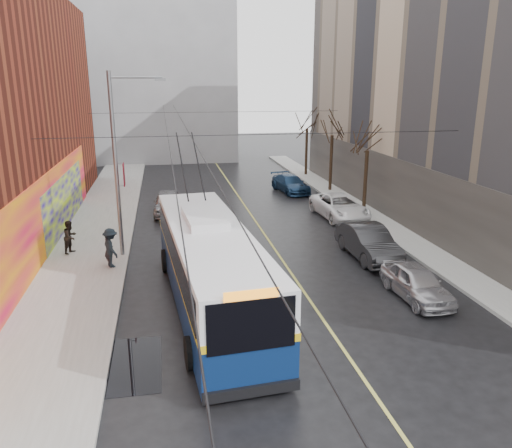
{
  "coord_description": "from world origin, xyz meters",
  "views": [
    {
      "loc": [
        -4.03,
        -14.53,
        8.53
      ],
      "look_at": [
        -0.18,
        6.14,
        2.5
      ],
      "focal_mm": 35.0,
      "sensor_mm": 36.0,
      "label": 1
    }
  ],
  "objects_px": {
    "trolleybus": "(210,265)",
    "parked_car_b": "(368,242)",
    "tree_mid": "(333,125)",
    "tree_near": "(368,139)",
    "tree_far": "(307,120)",
    "pedestrian_a": "(109,249)",
    "streetlight_pole": "(119,161)",
    "parked_car_a": "(417,283)",
    "parked_car_c": "(340,206)",
    "parked_car_d": "(290,184)",
    "pedestrian_c": "(111,248)",
    "pedestrian_b": "(70,237)",
    "following_car": "(168,202)"
  },
  "relations": [
    {
      "from": "pedestrian_a",
      "to": "tree_near",
      "type": "bearing_deg",
      "value": -85.46
    },
    {
      "from": "tree_far",
      "to": "trolleybus",
      "type": "distance_m",
      "value": 29.07
    },
    {
      "from": "parked_car_b",
      "to": "tree_mid",
      "type": "bearing_deg",
      "value": 76.82
    },
    {
      "from": "tree_far",
      "to": "parked_car_c",
      "type": "distance_m",
      "value": 15.58
    },
    {
      "from": "tree_mid",
      "to": "parked_car_b",
      "type": "xyz_separation_m",
      "value": [
        -3.2,
        -15.33,
        -4.44
      ]
    },
    {
      "from": "parked_car_b",
      "to": "pedestrian_a",
      "type": "relative_size",
      "value": 2.96
    },
    {
      "from": "parked_car_a",
      "to": "pedestrian_c",
      "type": "bearing_deg",
      "value": 153.94
    },
    {
      "from": "parked_car_a",
      "to": "parked_car_c",
      "type": "distance_m",
      "value": 12.54
    },
    {
      "from": "parked_car_b",
      "to": "pedestrian_b",
      "type": "relative_size",
      "value": 2.92
    },
    {
      "from": "tree_far",
      "to": "parked_car_b",
      "type": "height_order",
      "value": "tree_far"
    },
    {
      "from": "pedestrian_a",
      "to": "pedestrian_c",
      "type": "relative_size",
      "value": 0.9
    },
    {
      "from": "tree_mid",
      "to": "pedestrian_b",
      "type": "distance_m",
      "value": 22.09
    },
    {
      "from": "parked_car_b",
      "to": "parked_car_d",
      "type": "xyz_separation_m",
      "value": [
        0.0,
        15.63,
        -0.14
      ]
    },
    {
      "from": "tree_far",
      "to": "pedestrian_a",
      "type": "bearing_deg",
      "value": -126.17
    },
    {
      "from": "streetlight_pole",
      "to": "parked_car_b",
      "type": "distance_m",
      "value": 12.82
    },
    {
      "from": "pedestrian_a",
      "to": "streetlight_pole",
      "type": "bearing_deg",
      "value": -42.88
    },
    {
      "from": "trolleybus",
      "to": "following_car",
      "type": "bearing_deg",
      "value": 90.98
    },
    {
      "from": "following_car",
      "to": "tree_near",
      "type": "bearing_deg",
      "value": -7.62
    },
    {
      "from": "parked_car_a",
      "to": "parked_car_d",
      "type": "bearing_deg",
      "value": 88.13
    },
    {
      "from": "pedestrian_a",
      "to": "tree_mid",
      "type": "bearing_deg",
      "value": -68.35
    },
    {
      "from": "streetlight_pole",
      "to": "tree_far",
      "type": "distance_m",
      "value": 25.09
    },
    {
      "from": "parked_car_b",
      "to": "pedestrian_b",
      "type": "height_order",
      "value": "pedestrian_b"
    },
    {
      "from": "pedestrian_a",
      "to": "pedestrian_c",
      "type": "xyz_separation_m",
      "value": [
        0.11,
        -0.15,
        0.1
      ]
    },
    {
      "from": "tree_near",
      "to": "pedestrian_c",
      "type": "bearing_deg",
      "value": -153.79
    },
    {
      "from": "parked_car_b",
      "to": "following_car",
      "type": "distance_m",
      "value": 14.42
    },
    {
      "from": "parked_car_c",
      "to": "pedestrian_b",
      "type": "height_order",
      "value": "pedestrian_b"
    },
    {
      "from": "trolleybus",
      "to": "parked_car_a",
      "type": "distance_m",
      "value": 8.38
    },
    {
      "from": "following_car",
      "to": "pedestrian_c",
      "type": "distance_m",
      "value": 10.42
    },
    {
      "from": "tree_far",
      "to": "parked_car_d",
      "type": "height_order",
      "value": "tree_far"
    },
    {
      "from": "tree_near",
      "to": "following_car",
      "type": "height_order",
      "value": "tree_near"
    },
    {
      "from": "tree_near",
      "to": "parked_car_b",
      "type": "distance_m",
      "value": 9.85
    },
    {
      "from": "streetlight_pole",
      "to": "tree_near",
      "type": "relative_size",
      "value": 1.41
    },
    {
      "from": "pedestrian_b",
      "to": "pedestrian_c",
      "type": "height_order",
      "value": "pedestrian_c"
    },
    {
      "from": "streetlight_pole",
      "to": "parked_car_a",
      "type": "xyz_separation_m",
      "value": [
        11.94,
        -7.3,
        -4.16
      ]
    },
    {
      "from": "tree_far",
      "to": "parked_car_a",
      "type": "distance_m",
      "value": 27.84
    },
    {
      "from": "parked_car_b",
      "to": "parked_car_d",
      "type": "bearing_deg",
      "value": 88.61
    },
    {
      "from": "tree_mid",
      "to": "trolleybus",
      "type": "distance_m",
      "value": 22.89
    },
    {
      "from": "tree_near",
      "to": "pedestrian_a",
      "type": "bearing_deg",
      "value": -154.38
    },
    {
      "from": "tree_near",
      "to": "parked_car_d",
      "type": "xyz_separation_m",
      "value": [
        -3.2,
        7.3,
        -4.3
      ]
    },
    {
      "from": "trolleybus",
      "to": "parked_car_b",
      "type": "xyz_separation_m",
      "value": [
        8.28,
        4.16,
        -0.9
      ]
    },
    {
      "from": "trolleybus",
      "to": "pedestrian_c",
      "type": "distance_m",
      "value": 6.38
    },
    {
      "from": "streetlight_pole",
      "to": "parked_car_a",
      "type": "relative_size",
      "value": 2.25
    },
    {
      "from": "parked_car_d",
      "to": "tree_mid",
      "type": "bearing_deg",
      "value": -14.9
    },
    {
      "from": "tree_near",
      "to": "trolleybus",
      "type": "xyz_separation_m",
      "value": [
        -11.48,
        -12.49,
        -3.26
      ]
    },
    {
      "from": "tree_near",
      "to": "parked_car_c",
      "type": "height_order",
      "value": "tree_near"
    },
    {
      "from": "parked_car_b",
      "to": "pedestrian_a",
      "type": "xyz_separation_m",
      "value": [
        -12.56,
        0.77,
        0.17
      ]
    },
    {
      "from": "tree_near",
      "to": "parked_car_b",
      "type": "height_order",
      "value": "tree_near"
    },
    {
      "from": "parked_car_c",
      "to": "parked_car_d",
      "type": "relative_size",
      "value": 1.16
    },
    {
      "from": "parked_car_d",
      "to": "pedestrian_a",
      "type": "height_order",
      "value": "pedestrian_a"
    },
    {
      "from": "tree_mid",
      "to": "parked_car_c",
      "type": "distance_m",
      "value": 9.23
    }
  ]
}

